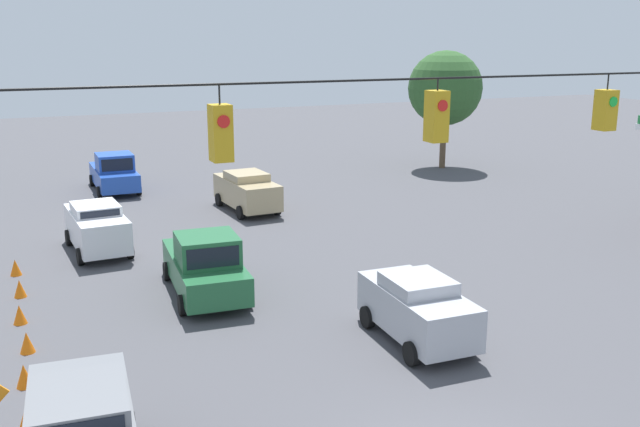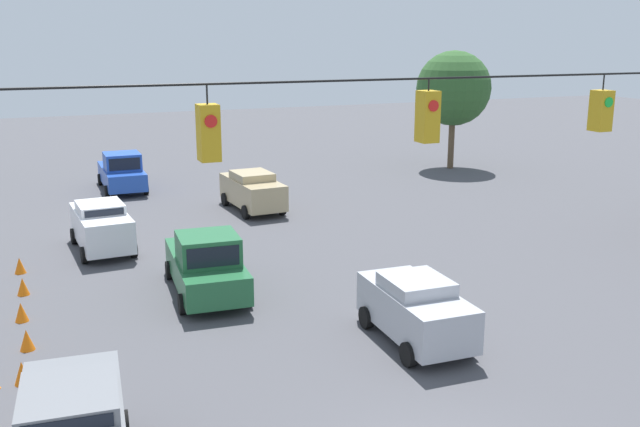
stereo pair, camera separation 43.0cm
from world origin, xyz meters
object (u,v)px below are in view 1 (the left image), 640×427
(sedan_silver_crossing_near, at_px, (417,308))
(traffic_cone_nearest, at_px, (26,422))
(sedan_tan_oncoming_deep, at_px, (247,191))
(tree_horizon_left, at_px, (445,88))
(traffic_cone_farthest, at_px, (15,267))
(traffic_cone_fifth, at_px, (20,289))
(sedan_white_withflow_far, at_px, (97,227))
(traffic_cone_third, at_px, (27,342))
(pickup_truck_blue_withflow_deep, at_px, (114,173))
(traffic_cone_second, at_px, (24,376))
(traffic_cone_fourth, at_px, (20,314))
(overhead_signal_span, at_px, (431,214))
(pickup_truck_green_withflow_mid, at_px, (205,266))

(sedan_silver_crossing_near, bearing_deg, traffic_cone_nearest, 4.87)
(sedan_tan_oncoming_deep, bearing_deg, tree_horizon_left, -158.08)
(traffic_cone_nearest, relative_size, traffic_cone_farthest, 1.00)
(traffic_cone_farthest, bearing_deg, traffic_cone_fifth, 92.01)
(sedan_white_withflow_far, xyz_separation_m, traffic_cone_third, (2.88, 8.74, -0.71))
(pickup_truck_blue_withflow_deep, bearing_deg, sedan_silver_crossing_near, 101.50)
(traffic_cone_second, bearing_deg, sedan_tan_oncoming_deep, -124.97)
(pickup_truck_blue_withflow_deep, height_order, traffic_cone_fifth, pickup_truck_blue_withflow_deep)
(sedan_white_withflow_far, xyz_separation_m, traffic_cone_second, (3.00, 10.78, -0.71))
(traffic_cone_second, distance_m, traffic_cone_farthest, 8.98)
(traffic_cone_third, bearing_deg, traffic_cone_second, 86.39)
(traffic_cone_fourth, relative_size, tree_horizon_left, 0.08)
(overhead_signal_span, bearing_deg, tree_horizon_left, -123.82)
(sedan_white_withflow_far, xyz_separation_m, traffic_cone_nearest, (3.04, 13.06, -0.71))
(overhead_signal_span, bearing_deg, traffic_cone_fifth, -60.66)
(overhead_signal_span, relative_size, pickup_truck_green_withflow_mid, 4.24)
(pickup_truck_green_withflow_mid, relative_size, traffic_cone_farthest, 9.17)
(overhead_signal_span, bearing_deg, traffic_cone_third, -49.13)
(sedan_silver_crossing_near, xyz_separation_m, traffic_cone_second, (10.01, -1.43, -0.67))
(traffic_cone_nearest, bearing_deg, sedan_white_withflow_far, -103.09)
(traffic_cone_farthest, xyz_separation_m, tree_horizon_left, (-25.48, -11.99, 4.73))
(overhead_signal_span, relative_size, sedan_silver_crossing_near, 5.51)
(traffic_cone_fourth, height_order, tree_horizon_left, tree_horizon_left)
(sedan_silver_crossing_near, xyz_separation_m, tree_horizon_left, (-15.45, -22.40, 4.06))
(traffic_cone_third, bearing_deg, sedan_tan_oncoming_deep, -128.65)
(pickup_truck_blue_withflow_deep, bearing_deg, sedan_white_withflow_far, 78.82)
(traffic_cone_second, bearing_deg, pickup_truck_green_withflow_mid, -141.74)
(pickup_truck_blue_withflow_deep, relative_size, traffic_cone_fifth, 9.14)
(traffic_cone_third, height_order, traffic_cone_fifth, same)
(sedan_tan_oncoming_deep, height_order, traffic_cone_nearest, sedan_tan_oncoming_deep)
(sedan_tan_oncoming_deep, xyz_separation_m, tree_horizon_left, (-15.02, -6.04, 4.04))
(pickup_truck_green_withflow_mid, relative_size, traffic_cone_fifth, 9.17)
(traffic_cone_fourth, height_order, traffic_cone_farthest, same)
(pickup_truck_blue_withflow_deep, height_order, traffic_cone_second, pickup_truck_blue_withflow_deep)
(overhead_signal_span, distance_m, traffic_cone_second, 10.64)
(sedan_white_withflow_far, bearing_deg, pickup_truck_blue_withflow_deep, -101.18)
(sedan_silver_crossing_near, relative_size, traffic_cone_fourth, 7.05)
(traffic_cone_fourth, bearing_deg, sedan_white_withflow_far, -114.61)
(traffic_cone_third, height_order, tree_horizon_left, tree_horizon_left)
(traffic_cone_third, height_order, traffic_cone_fourth, same)
(sedan_silver_crossing_near, distance_m, traffic_cone_fifth, 12.80)
(traffic_cone_nearest, bearing_deg, pickup_truck_green_withflow_mid, -130.08)
(sedan_white_withflow_far, bearing_deg, traffic_cone_fourth, 65.39)
(traffic_cone_second, bearing_deg, tree_horizon_left, -140.53)
(traffic_cone_nearest, relative_size, traffic_cone_third, 1.00)
(pickup_truck_blue_withflow_deep, bearing_deg, traffic_cone_nearest, 77.79)
(overhead_signal_span, distance_m, tree_horizon_left, 32.71)
(pickup_truck_green_withflow_mid, bearing_deg, traffic_cone_fifth, -21.15)
(traffic_cone_nearest, distance_m, traffic_cone_fourth, 6.51)
(pickup_truck_green_withflow_mid, relative_size, tree_horizon_left, 0.72)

